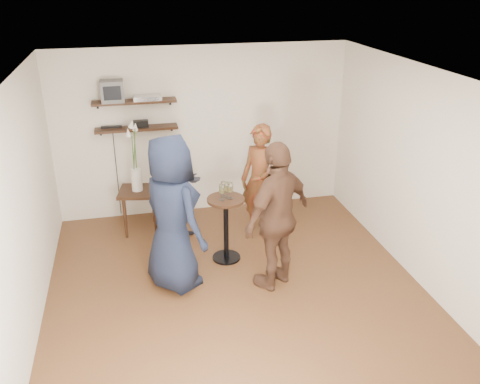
# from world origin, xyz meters

# --- Properties ---
(room) EXTENTS (4.58, 5.08, 2.68)m
(room) POSITION_xyz_m (0.00, 0.00, 1.30)
(room) COLOR #4F2919
(room) RESTS_ON ground
(shelf_upper) EXTENTS (1.20, 0.25, 0.04)m
(shelf_upper) POSITION_xyz_m (-1.00, 2.38, 1.85)
(shelf_upper) COLOR black
(shelf_upper) RESTS_ON room
(shelf_lower) EXTENTS (1.20, 0.25, 0.04)m
(shelf_lower) POSITION_xyz_m (-1.00, 2.38, 1.45)
(shelf_lower) COLOR black
(shelf_lower) RESTS_ON room
(crt_monitor) EXTENTS (0.32, 0.30, 0.30)m
(crt_monitor) POSITION_xyz_m (-1.29, 2.38, 2.02)
(crt_monitor) COLOR #59595B
(crt_monitor) RESTS_ON shelf_upper
(dvd_deck) EXTENTS (0.40, 0.24, 0.06)m
(dvd_deck) POSITION_xyz_m (-0.81, 2.38, 1.90)
(dvd_deck) COLOR silver
(dvd_deck) RESTS_ON shelf_upper
(radio) EXTENTS (0.22, 0.10, 0.10)m
(radio) POSITION_xyz_m (-0.93, 2.38, 1.52)
(radio) COLOR black
(radio) RESTS_ON shelf_lower
(power_strip) EXTENTS (0.30, 0.05, 0.03)m
(power_strip) POSITION_xyz_m (-1.36, 2.42, 1.48)
(power_strip) COLOR black
(power_strip) RESTS_ON shelf_lower
(side_table) EXTENTS (0.62, 0.62, 0.64)m
(side_table) POSITION_xyz_m (-1.07, 1.97, 0.53)
(side_table) COLOR black
(side_table) RESTS_ON room
(vase_lilies) EXTENTS (0.20, 0.21, 1.09)m
(vase_lilies) POSITION_xyz_m (-1.07, 1.97, 0.98)
(vase_lilies) COLOR white
(vase_lilies) RESTS_ON side_table
(drinks_table) EXTENTS (0.49, 0.49, 0.89)m
(drinks_table) POSITION_xyz_m (0.02, 0.85, 0.57)
(drinks_table) COLOR black
(drinks_table) RESTS_ON room
(wine_glass_fl) EXTENTS (0.07, 0.07, 0.22)m
(wine_glass_fl) POSITION_xyz_m (-0.03, 0.81, 1.04)
(wine_glass_fl) COLOR silver
(wine_glass_fl) RESTS_ON drinks_table
(wine_glass_fr) EXTENTS (0.07, 0.07, 0.22)m
(wine_glass_fr) POSITION_xyz_m (0.08, 0.82, 1.04)
(wine_glass_fr) COLOR silver
(wine_glass_fr) RESTS_ON drinks_table
(wine_glass_bl) EXTENTS (0.07, 0.07, 0.20)m
(wine_glass_bl) POSITION_xyz_m (0.01, 0.92, 1.03)
(wine_glass_bl) COLOR silver
(wine_glass_bl) RESTS_ON drinks_table
(wine_glass_br) EXTENTS (0.07, 0.07, 0.21)m
(wine_glass_br) POSITION_xyz_m (0.05, 0.88, 1.03)
(wine_glass_br) COLOR silver
(wine_glass_br) RESTS_ON drinks_table
(person_plaid) EXTENTS (0.71, 0.71, 1.66)m
(person_plaid) POSITION_xyz_m (0.64, 1.45, 0.83)
(person_plaid) COLOR red
(person_plaid) RESTS_ON room
(person_dark) EXTENTS (0.96, 0.93, 1.56)m
(person_dark) POSITION_xyz_m (-0.50, 1.53, 0.78)
(person_dark) COLOR black
(person_dark) RESTS_ON room
(person_navy) EXTENTS (1.01, 1.12, 1.92)m
(person_navy) POSITION_xyz_m (-0.70, 0.41, 0.96)
(person_navy) COLOR #151C31
(person_navy) RESTS_ON room
(person_brown) EXTENTS (1.15, 0.98, 1.85)m
(person_brown) POSITION_xyz_m (0.51, 0.15, 0.92)
(person_brown) COLOR #4F3122
(person_brown) RESTS_ON room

